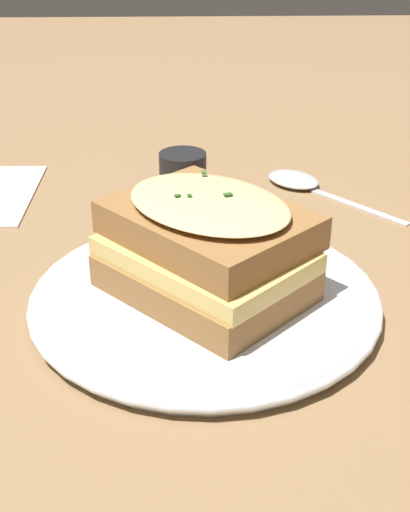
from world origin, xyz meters
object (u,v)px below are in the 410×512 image
(dinner_plate, at_px, (205,298))
(sandwich, at_px, (207,247))
(condiment_pot, at_px, (183,169))
(spoon, at_px, (301,182))

(dinner_plate, bearing_deg, sandwich, 153.19)
(sandwich, xyz_separation_m, condiment_pot, (-0.23, -0.02, -0.03))
(sandwich, relative_size, spoon, 1.25)
(dinner_plate, distance_m, spoon, 0.25)
(sandwich, height_order, spoon, sandwich)
(dinner_plate, xyz_separation_m, spoon, (-0.22, 0.10, -0.00))
(dinner_plate, distance_m, sandwich, 0.04)
(dinner_plate, relative_size, condiment_pot, 5.29)
(dinner_plate, bearing_deg, spoon, 155.26)
(condiment_pot, bearing_deg, sandwich, 4.10)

